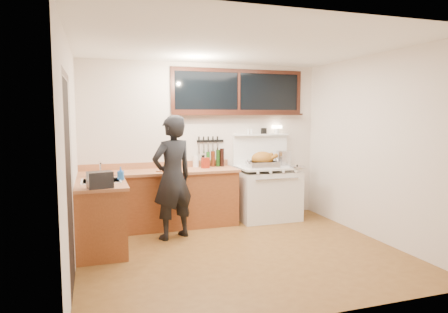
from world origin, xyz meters
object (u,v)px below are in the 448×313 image
object	(u,v)px
man	(173,177)
cutting_board	(169,168)
vintage_stove	(267,192)
roast_turkey	(263,161)

from	to	relation	value
man	cutting_board	xyz separation A→B (m)	(0.04, 0.48, 0.07)
vintage_stove	man	size ratio (longest dim) A/B	0.90
man	roast_turkey	bearing A→B (deg)	15.60
man	roast_turkey	distance (m)	1.64
man	cutting_board	bearing A→B (deg)	84.75
roast_turkey	vintage_stove	bearing A→B (deg)	39.09
man	cutting_board	distance (m)	0.49
vintage_stove	man	bearing A→B (deg)	-162.22
cutting_board	roast_turkey	size ratio (longest dim) A/B	0.81
man	cutting_board	world-z (taller)	man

